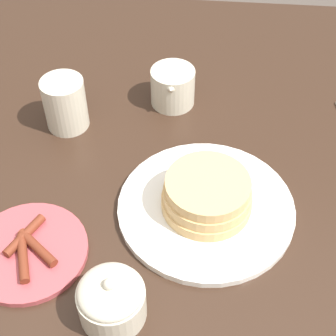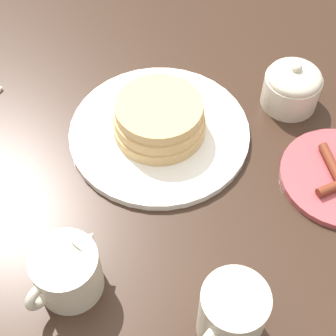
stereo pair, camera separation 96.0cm
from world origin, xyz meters
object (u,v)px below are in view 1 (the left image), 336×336
object	(u,v)px
pancake_plate	(204,200)
creamer_pitcher	(173,86)
side_plate_bacon	(28,251)
coffee_mug	(65,102)
sugar_bowl	(111,299)

from	to	relation	value
pancake_plate	creamer_pitcher	xyz separation A→B (m)	(0.26, 0.07, 0.01)
side_plate_bacon	creamer_pitcher	distance (m)	0.41
pancake_plate	coffee_mug	bearing A→B (deg)	54.72
coffee_mug	pancake_plate	bearing A→B (deg)	-125.28
side_plate_bacon	pancake_plate	bearing A→B (deg)	-67.26
creamer_pitcher	sugar_bowl	bearing A→B (deg)	174.83
pancake_plate	coffee_mug	size ratio (longest dim) A/B	2.54
pancake_plate	side_plate_bacon	bearing A→B (deg)	112.74
sugar_bowl	side_plate_bacon	bearing A→B (deg)	59.58
pancake_plate	creamer_pitcher	bearing A→B (deg)	15.44
side_plate_bacon	coffee_mug	size ratio (longest dim) A/B	1.60
coffee_mug	sugar_bowl	size ratio (longest dim) A/B	1.22
pancake_plate	creamer_pitcher	size ratio (longest dim) A/B	2.36
side_plate_bacon	creamer_pitcher	world-z (taller)	creamer_pitcher
coffee_mug	sugar_bowl	world-z (taller)	coffee_mug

